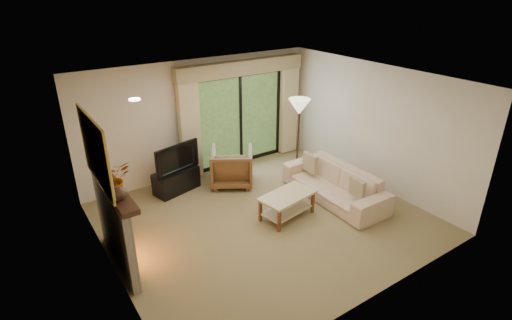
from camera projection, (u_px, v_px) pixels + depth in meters
floor at (265, 219)px, 7.47m from camera, size 5.50×5.50×0.00m
ceiling at (266, 81)px, 6.41m from camera, size 5.50×5.50×0.00m
wall_back at (201, 118)px, 8.83m from camera, size 5.00×0.00×5.00m
wall_front at (379, 221)px, 5.05m from camera, size 5.00×0.00×5.00m
wall_left at (104, 200)px, 5.54m from camera, size 0.00×5.00×5.00m
wall_right at (373, 126)px, 8.34m from camera, size 0.00×5.00×5.00m
fireplace at (115, 227)px, 6.01m from camera, size 0.24×1.70×1.37m
mirror at (95, 151)px, 5.44m from camera, size 0.07×1.45×1.02m
sliding_door at (240, 119)px, 9.39m from camera, size 2.26×0.10×2.16m
curtain_left at (190, 127)px, 8.57m from camera, size 0.45×0.18×2.35m
curtain_right at (288, 107)px, 9.95m from camera, size 0.45×0.18×2.35m
cornice at (241, 68)px, 8.82m from camera, size 3.20×0.24×0.32m
media_console at (176, 181)px, 8.39m from camera, size 1.03×0.65×0.48m
tv at (174, 157)px, 8.17m from camera, size 1.05×0.39×0.60m
armchair at (232, 167)px, 8.61m from camera, size 1.22×1.22×0.82m
sofa at (334, 184)px, 8.05m from camera, size 0.94×2.32×0.67m
pillow_near at (357, 188)px, 7.42m from camera, size 0.10×0.34×0.34m
pillow_far at (310, 163)px, 8.42m from camera, size 0.11×0.39×0.39m
coffee_table at (287, 206)px, 7.45m from camera, size 1.14×0.75×0.47m
floor_lamp at (298, 138)px, 8.86m from camera, size 0.53×0.53×1.78m
vase at (117, 191)px, 5.36m from camera, size 0.28×0.28×0.25m
branches at (113, 179)px, 5.40m from camera, size 0.51×0.46×0.50m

